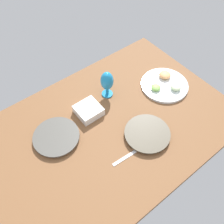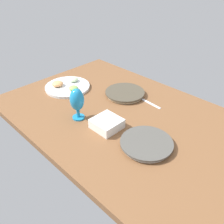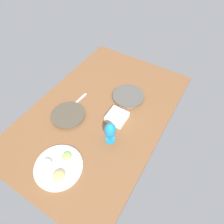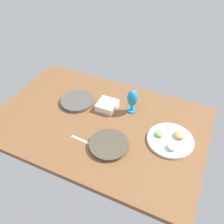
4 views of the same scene
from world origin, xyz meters
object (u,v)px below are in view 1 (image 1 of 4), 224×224
(hurricane_glass_blue, at_px, (107,82))
(square_bowl_white, at_px, (88,110))
(fruit_platter, at_px, (165,84))
(dinner_plate_left, at_px, (147,134))
(dinner_plate_right, at_px, (56,137))

(hurricane_glass_blue, bearing_deg, square_bowl_white, 15.87)
(hurricane_glass_blue, bearing_deg, fruit_platter, 153.17)
(hurricane_glass_blue, distance_m, square_bowl_white, 0.22)
(dinner_plate_left, height_order, dinner_plate_right, same)
(hurricane_glass_blue, relative_size, square_bowl_white, 1.33)
(dinner_plate_left, relative_size, square_bowl_white, 1.84)
(dinner_plate_left, bearing_deg, hurricane_glass_blue, -91.45)
(fruit_platter, bearing_deg, square_bowl_white, -13.18)
(dinner_plate_right, distance_m, fruit_platter, 0.81)
(dinner_plate_right, xyz_separation_m, hurricane_glass_blue, (-0.44, -0.09, 0.11))
(dinner_plate_right, relative_size, fruit_platter, 0.85)
(fruit_platter, distance_m, square_bowl_white, 0.57)
(dinner_plate_right, bearing_deg, square_bowl_white, -171.87)
(dinner_plate_right, bearing_deg, hurricane_glass_blue, -168.52)
(dinner_plate_left, xyz_separation_m, square_bowl_white, (0.18, -0.35, 0.02))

